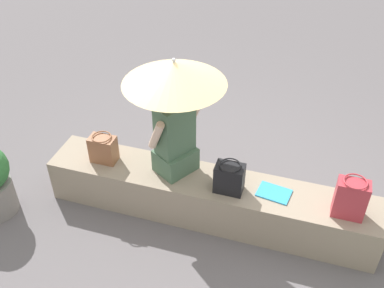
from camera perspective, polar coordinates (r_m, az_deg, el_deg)
ground_plane at (r=4.30m, az=2.01°, el=-8.99°), size 14.00×14.00×0.00m
stone_bench at (r=4.14m, az=2.08°, el=-6.91°), size 3.03×0.48×0.44m
person_seated at (r=3.87m, az=-2.21°, el=1.16°), size 0.41×0.51×0.90m
parasol at (r=3.45m, az=-2.30°, el=9.11°), size 0.83×0.83×1.17m
handbag_black at (r=3.82m, az=4.82°, el=-4.36°), size 0.25×0.19×0.29m
tote_bag_canvas at (r=3.78m, az=19.70°, el=-6.60°), size 0.25×0.19×0.37m
shoulder_bag_spare at (r=4.20m, az=-11.33°, el=-0.60°), size 0.24×0.18×0.28m
magazine at (r=3.93m, az=10.48°, el=-6.19°), size 0.31×0.24×0.01m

